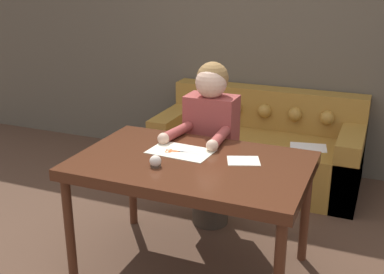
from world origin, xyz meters
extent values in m
plane|color=#4C3323|center=(0.00, 0.00, 0.00)|extent=(16.00, 16.00, 0.00)
cube|color=brown|center=(0.00, 2.08, 1.30)|extent=(8.00, 0.06, 2.60)
cube|color=#472314|center=(0.13, 0.07, 0.74)|extent=(1.43, 0.91, 0.07)
cylinder|color=#472314|center=(-0.52, -0.33, 0.35)|extent=(0.06, 0.06, 0.71)
cylinder|color=#472314|center=(-0.52, 0.46, 0.35)|extent=(0.06, 0.06, 0.71)
cylinder|color=#472314|center=(0.79, 0.46, 0.35)|extent=(0.06, 0.06, 0.71)
cube|color=olive|center=(0.16, 1.59, 0.22)|extent=(1.83, 0.88, 0.44)
cube|color=olive|center=(0.16, 1.92, 0.63)|extent=(1.83, 0.22, 0.38)
cube|color=olive|center=(-0.66, 1.59, 0.30)|extent=(0.20, 0.88, 0.60)
cube|color=olive|center=(0.97, 1.59, 0.30)|extent=(0.20, 0.88, 0.60)
sphere|color=olive|center=(-0.42, 1.79, 0.63)|extent=(0.13, 0.13, 0.13)
sphere|color=olive|center=(-0.13, 1.79, 0.63)|extent=(0.13, 0.13, 0.13)
sphere|color=olive|center=(0.16, 1.79, 0.63)|extent=(0.13, 0.13, 0.13)
sphere|color=olive|center=(0.44, 1.79, 0.63)|extent=(0.13, 0.13, 0.13)
sphere|color=olive|center=(0.73, 1.79, 0.63)|extent=(0.13, 0.13, 0.13)
cube|color=white|center=(0.63, 1.48, 0.44)|extent=(0.34, 0.26, 0.00)
cylinder|color=#33281E|center=(0.03, 0.70, 0.25)|extent=(0.28, 0.28, 0.50)
cube|color=#993D38|center=(0.03, 0.70, 0.76)|extent=(0.37, 0.22, 0.52)
sphere|color=#DBAD8E|center=(0.03, 0.68, 1.12)|extent=(0.23, 0.23, 0.23)
sphere|color=olive|center=(0.03, 0.71, 1.15)|extent=(0.23, 0.23, 0.23)
cylinder|color=#993D38|center=(-0.13, 0.43, 0.81)|extent=(0.12, 0.33, 0.07)
sphere|color=#DBAD8E|center=(-0.15, 0.27, 0.81)|extent=(0.08, 0.08, 0.08)
cylinder|color=#993D38|center=(0.19, 0.43, 0.81)|extent=(0.09, 0.33, 0.07)
sphere|color=#DBAD8E|center=(0.19, 0.27, 0.81)|extent=(0.08, 0.08, 0.08)
cube|color=beige|center=(0.01, 0.18, 0.78)|extent=(0.42, 0.28, 0.00)
cube|color=beige|center=(0.43, 0.18, 0.78)|extent=(0.24, 0.21, 0.00)
cube|color=silver|center=(0.08, 0.19, 0.78)|extent=(0.12, 0.06, 0.00)
cube|color=#D1511E|center=(-0.02, 0.15, 0.78)|extent=(0.08, 0.04, 0.00)
torus|color=#D1511E|center=(-0.06, 0.14, 0.78)|extent=(0.04, 0.04, 0.01)
cube|color=silver|center=(0.08, 0.17, 0.78)|extent=(0.12, 0.02, 0.00)
cube|color=#D1511E|center=(-0.02, 0.17, 0.78)|extent=(0.08, 0.01, 0.00)
torus|color=#D1511E|center=(-0.06, 0.16, 0.78)|extent=(0.04, 0.04, 0.01)
cylinder|color=silver|center=(0.02, 0.17, 0.78)|extent=(0.01, 0.01, 0.01)
cylinder|color=#4C3828|center=(-0.02, -0.11, 0.78)|extent=(0.06, 0.06, 0.01)
sphere|color=beige|center=(-0.02, -0.11, 0.81)|extent=(0.07, 0.07, 0.07)
camera|label=1|loc=(1.18, -2.45, 1.88)|focal=45.00mm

